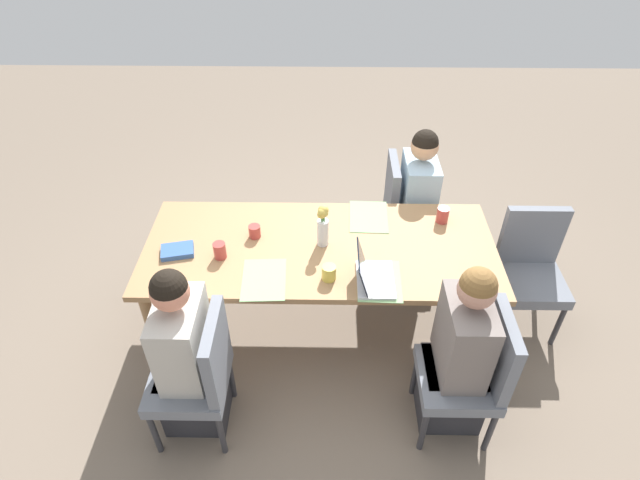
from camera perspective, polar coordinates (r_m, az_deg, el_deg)
ground_plane at (r=3.85m, az=-0.00°, el=-9.24°), size 10.00×10.00×0.00m
dining_table at (r=3.37m, az=-0.00°, el=-1.61°), size 2.26×0.95×0.75m
chair_near_left_near at (r=4.15m, az=9.34°, el=3.66°), size 0.44×0.44×0.90m
person_near_left_near at (r=4.09m, az=10.50°, el=3.45°), size 0.36×0.40×1.19m
chair_far_left_mid at (r=3.10m, az=16.52°, el=-13.55°), size 0.44×0.44×0.90m
person_far_left_mid at (r=3.09m, az=15.02°, el=-12.43°), size 0.36×0.40×1.19m
chair_far_left_far at (r=3.04m, az=-13.14°, el=-14.00°), size 0.44×0.44×0.90m
person_far_left_far at (r=3.07m, az=-14.39°, el=-12.71°), size 0.36×0.40×1.19m
chair_head_left_right_near at (r=3.84m, az=22.18°, el=-2.63°), size 0.44×0.44×0.90m
flower_vase at (r=3.23m, az=0.31°, el=1.91°), size 0.07×0.08×0.30m
placemat_near_left_near at (r=3.58m, az=5.38°, el=2.58°), size 0.27×0.37×0.00m
placemat_far_left_mid at (r=3.10m, az=6.54°, el=-4.47°), size 0.27×0.37×0.00m
placemat_far_left_far at (r=3.11m, az=-6.21°, el=-4.34°), size 0.28×0.37×0.00m
laptop_far_left_mid at (r=3.07m, az=5.69°, el=-3.94°), size 0.22×0.32×0.21m
coffee_mug_near_left at (r=3.27m, az=-10.99°, el=-1.14°), size 0.08×0.08×0.11m
coffee_mug_near_right at (r=3.59m, az=13.37°, el=2.71°), size 0.08×0.08×0.11m
coffee_mug_centre_left at (r=3.07m, az=0.99°, el=-3.61°), size 0.09×0.09×0.10m
coffee_mug_centre_right at (r=3.40m, az=-7.22°, el=0.95°), size 0.08×0.08×0.08m
book_red_cover at (r=3.38m, az=-15.44°, el=-1.16°), size 0.23×0.18×0.04m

